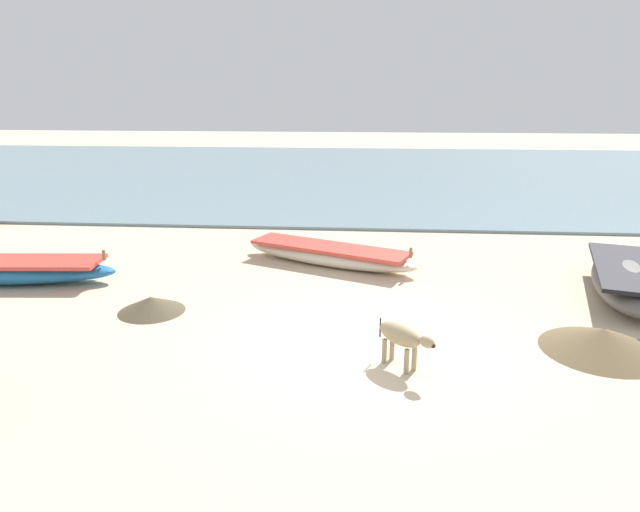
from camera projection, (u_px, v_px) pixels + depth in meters
name	position (u px, v px, depth m)	size (l,w,h in m)	color
ground	(366.00, 340.00, 8.34)	(80.00, 80.00, 0.00)	beige
sea_water	(367.00, 173.00, 24.17)	(60.00, 20.00, 0.08)	slate
fishing_boat_2	(329.00, 254.00, 11.81)	(3.87, 2.29, 0.60)	beige
fishing_boat_3	(629.00, 280.00, 9.96)	(2.08, 3.53, 0.79)	#5B5651
calf_near_dun	(402.00, 336.00, 7.40)	(0.78, 0.80, 0.62)	tan
debris_pile_0	(602.00, 340.00, 7.95)	(1.68, 1.68, 0.33)	brown
debris_pile_1	(151.00, 304.00, 9.36)	(1.10, 1.10, 0.26)	brown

